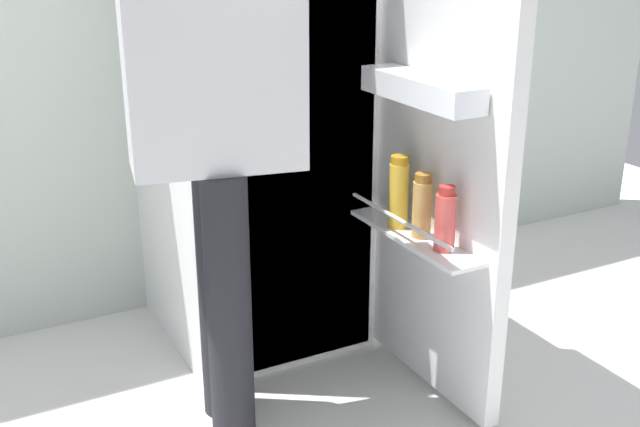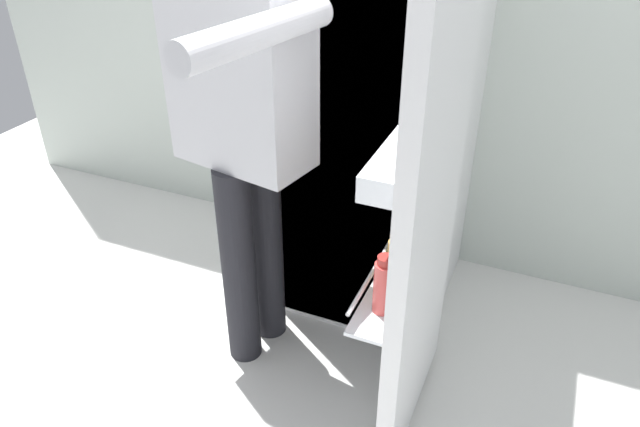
% 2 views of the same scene
% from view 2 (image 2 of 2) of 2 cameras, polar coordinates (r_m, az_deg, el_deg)
% --- Properties ---
extents(ground_plane, '(5.67, 5.67, 0.00)m').
position_cam_2_polar(ground_plane, '(2.25, 0.35, -14.98)').
color(ground_plane, silver).
extents(refrigerator, '(0.66, 1.24, 1.69)m').
position_cam_2_polar(refrigerator, '(2.18, 6.48, 10.17)').
color(refrigerator, white).
rests_on(refrigerator, ground_plane).
extents(person, '(0.53, 0.77, 1.56)m').
position_cam_2_polar(person, '(1.87, -7.20, 9.22)').
color(person, black).
rests_on(person, ground_plane).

